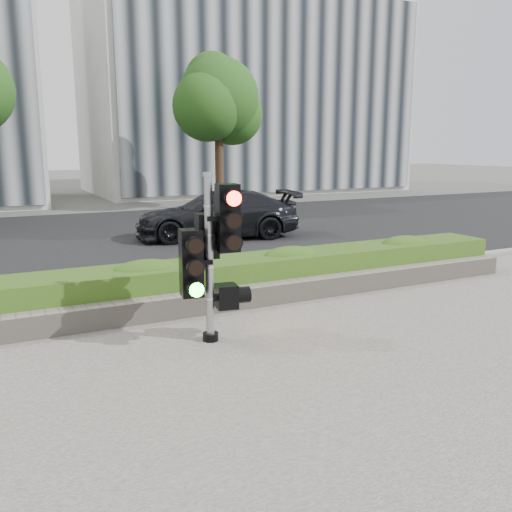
% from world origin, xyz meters
% --- Properties ---
extents(ground, '(120.00, 120.00, 0.00)m').
position_xyz_m(ground, '(0.00, 0.00, 0.00)').
color(ground, '#51514C').
rests_on(ground, ground).
extents(sidewalk, '(16.00, 11.00, 0.03)m').
position_xyz_m(sidewalk, '(0.00, -2.50, 0.01)').
color(sidewalk, '#9E9389').
rests_on(sidewalk, ground).
extents(road, '(60.00, 13.00, 0.02)m').
position_xyz_m(road, '(0.00, 10.00, 0.01)').
color(road, black).
rests_on(road, ground).
extents(curb, '(60.00, 0.25, 0.12)m').
position_xyz_m(curb, '(0.00, 3.15, 0.06)').
color(curb, gray).
rests_on(curb, ground).
extents(stone_wall, '(12.00, 0.32, 0.34)m').
position_xyz_m(stone_wall, '(0.00, 1.90, 0.20)').
color(stone_wall, gray).
rests_on(stone_wall, sidewalk).
extents(hedge, '(12.00, 1.00, 0.68)m').
position_xyz_m(hedge, '(0.00, 2.55, 0.37)').
color(hedge, olive).
rests_on(hedge, sidewalk).
extents(building_right, '(18.00, 10.00, 12.00)m').
position_xyz_m(building_right, '(11.00, 25.00, 6.00)').
color(building_right, '#B7B7B2').
rests_on(building_right, ground).
extents(tree_right, '(4.10, 3.58, 6.53)m').
position_xyz_m(tree_right, '(5.48, 15.55, 4.48)').
color(tree_right, black).
rests_on(tree_right, ground).
extents(traffic_signal, '(0.82, 0.63, 2.28)m').
position_xyz_m(traffic_signal, '(-0.79, 0.70, 1.29)').
color(traffic_signal, black).
rests_on(traffic_signal, sidewalk).
extents(car_dark, '(4.98, 2.73, 1.37)m').
position_xyz_m(car_dark, '(2.55, 8.60, 0.70)').
color(car_dark, black).
rests_on(car_dark, road).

